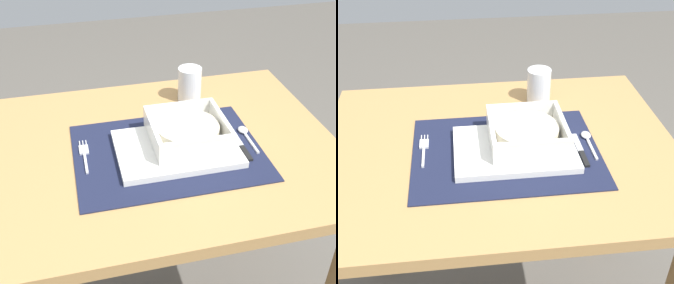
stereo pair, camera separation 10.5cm
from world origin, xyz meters
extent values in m
cube|color=#B2844C|center=(0.00, 0.00, 0.70)|extent=(0.87, 0.68, 0.03)
cube|color=olive|center=(-0.38, 0.29, 0.34)|extent=(0.05, 0.05, 0.69)
cube|color=olive|center=(0.38, 0.29, 0.34)|extent=(0.05, 0.05, 0.69)
cube|color=#191E38|center=(0.01, -0.03, 0.72)|extent=(0.44, 0.33, 0.00)
cube|color=white|center=(0.03, -0.03, 0.73)|extent=(0.29, 0.20, 0.02)
cube|color=white|center=(0.06, -0.01, 0.74)|extent=(0.18, 0.18, 0.01)
cube|color=white|center=(-0.02, -0.01, 0.77)|extent=(0.01, 0.18, 0.05)
cube|color=white|center=(0.15, -0.01, 0.77)|extent=(0.01, 0.18, 0.05)
cube|color=white|center=(0.06, -0.10, 0.77)|extent=(0.16, 0.01, 0.05)
cube|color=white|center=(0.06, 0.07, 0.77)|extent=(0.16, 0.01, 0.05)
cylinder|color=beige|center=(0.06, -0.01, 0.76)|extent=(0.15, 0.15, 0.03)
cube|color=silver|center=(-0.18, -0.03, 0.72)|extent=(0.01, 0.08, 0.00)
cube|color=silver|center=(-0.18, 0.02, 0.72)|extent=(0.02, 0.04, 0.00)
cylinder|color=silver|center=(-0.19, 0.05, 0.72)|extent=(0.00, 0.02, 0.00)
cylinder|color=silver|center=(-0.18, 0.05, 0.72)|extent=(0.00, 0.02, 0.00)
cylinder|color=silver|center=(-0.18, 0.05, 0.72)|extent=(0.00, 0.02, 0.00)
cube|color=silver|center=(0.22, -0.05, 0.72)|extent=(0.01, 0.08, 0.00)
ellipsoid|color=silver|center=(0.22, 0.01, 0.72)|extent=(0.02, 0.03, 0.01)
cube|color=black|center=(0.19, -0.08, 0.72)|extent=(0.01, 0.06, 0.01)
cube|color=silver|center=(0.19, -0.02, 0.72)|extent=(0.01, 0.07, 0.00)
cube|color=#59331E|center=(0.17, -0.06, 0.72)|extent=(0.01, 0.05, 0.01)
cube|color=silver|center=(0.17, 0.01, 0.72)|extent=(0.01, 0.08, 0.00)
cylinder|color=white|center=(0.13, 0.21, 0.76)|extent=(0.07, 0.07, 0.10)
cylinder|color=gold|center=(0.13, 0.21, 0.74)|extent=(0.05, 0.05, 0.05)
camera|label=1|loc=(-0.19, -0.87, 1.34)|focal=47.79mm
camera|label=2|loc=(-0.09, -0.89, 1.34)|focal=47.79mm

